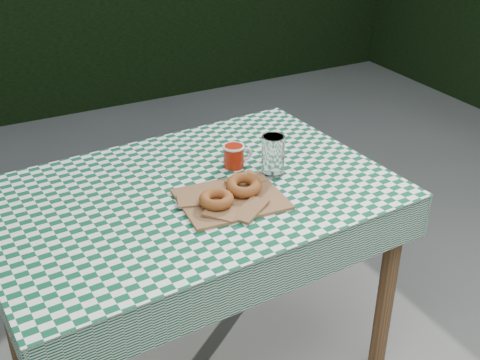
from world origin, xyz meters
The scene contains 7 objects.
table centered at (-0.07, 0.17, 0.38)m, with size 1.26×0.84×0.75m, color #50351B.
tablecloth centered at (-0.07, 0.17, 0.75)m, with size 1.28×0.86×0.01m, color #0B492A.
paper_bag centered at (0.01, 0.05, 0.76)m, with size 0.32×0.25×0.02m, color brown.
bagel_front centered at (-0.05, 0.03, 0.79)m, with size 0.11×0.11×0.03m, color #984F1F.
bagel_back centered at (0.06, 0.06, 0.79)m, with size 0.11×0.11×0.04m, color brown.
coffee_mug centered at (0.12, 0.25, 0.80)m, with size 0.14×0.14×0.08m, color #A31D0A, non-canonical shape.
drinking_glass centered at (0.22, 0.14, 0.83)m, with size 0.08×0.08×0.14m, color white.
Camera 1 is at (-0.70, -1.39, 1.71)m, focal length 45.02 mm.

